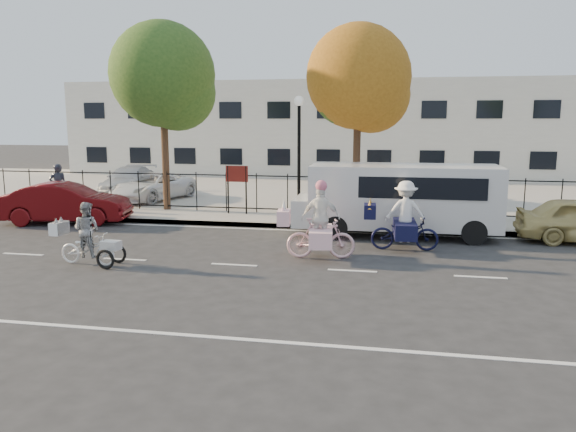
% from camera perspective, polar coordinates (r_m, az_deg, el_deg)
% --- Properties ---
extents(ground, '(120.00, 120.00, 0.00)m').
position_cam_1_polar(ground, '(14.37, -5.50, -4.98)').
color(ground, '#333334').
extents(road_markings, '(60.00, 9.52, 0.01)m').
position_cam_1_polar(road_markings, '(14.37, -5.50, -4.96)').
color(road_markings, silver).
rests_on(road_markings, ground).
extents(curb, '(60.00, 0.10, 0.15)m').
position_cam_1_polar(curb, '(19.14, -1.26, -0.99)').
color(curb, '#A8A399').
rests_on(curb, ground).
extents(sidewalk, '(60.00, 2.20, 0.15)m').
position_cam_1_polar(sidewalk, '(20.15, -0.64, -0.44)').
color(sidewalk, '#A8A399').
rests_on(sidewalk, ground).
extents(parking_lot, '(60.00, 15.60, 0.15)m').
position_cam_1_polar(parking_lot, '(28.83, 2.89, 2.65)').
color(parking_lot, '#A8A399').
rests_on(parking_lot, ground).
extents(iron_fence, '(58.00, 0.06, 1.50)m').
position_cam_1_polar(iron_fence, '(21.09, -0.05, 2.29)').
color(iron_fence, black).
rests_on(iron_fence, sidewalk).
extents(building, '(34.00, 10.00, 6.00)m').
position_cam_1_polar(building, '(38.54, 5.03, 8.78)').
color(building, silver).
rests_on(building, ground).
extents(lamppost, '(0.36, 0.36, 4.33)m').
position_cam_1_polar(lamppost, '(20.43, 1.13, 8.27)').
color(lamppost, black).
rests_on(lamppost, sidewalk).
extents(street_sign, '(0.85, 0.06, 1.80)m').
position_cam_1_polar(street_sign, '(21.07, -5.21, 3.66)').
color(street_sign, black).
rests_on(street_sign, sidewalk).
extents(zebra_trike, '(1.88, 0.75, 1.61)m').
position_cam_1_polar(zebra_trike, '(15.11, -19.70, -2.36)').
color(zebra_trike, white).
rests_on(zebra_trike, ground).
extents(unicorn_bike, '(2.11, 1.48, 2.10)m').
position_cam_1_polar(unicorn_bike, '(14.85, 3.21, -1.40)').
color(unicorn_bike, '#F6BBC2').
rests_on(unicorn_bike, ground).
extents(bull_bike, '(2.12, 1.46, 1.97)m').
position_cam_1_polar(bull_bike, '(16.11, 11.69, -0.67)').
color(bull_bike, black).
rests_on(bull_bike, ground).
extents(white_van, '(6.35, 2.23, 2.25)m').
position_cam_1_polar(white_van, '(17.99, 11.28, 1.90)').
color(white_van, silver).
rests_on(white_van, ground).
extents(red_sedan, '(4.60, 2.42, 1.44)m').
position_cam_1_polar(red_sedan, '(21.39, -21.62, 1.22)').
color(red_sedan, '#51090B').
rests_on(red_sedan, ground).
extents(pedestrian, '(0.78, 0.75, 1.79)m').
position_cam_1_polar(pedestrian, '(23.90, -22.30, 2.79)').
color(pedestrian, black).
rests_on(pedestrian, sidewalk).
extents(lot_car_a, '(2.44, 4.64, 1.28)m').
position_cam_1_polar(lot_car_a, '(27.66, -15.84, 3.48)').
color(lot_car_a, '#B5B8BD').
rests_on(lot_car_a, parking_lot).
extents(lot_car_b, '(2.99, 4.64, 1.19)m').
position_cam_1_polar(lot_car_b, '(25.35, -13.56, 2.93)').
color(lot_car_b, white).
rests_on(lot_car_b, parking_lot).
extents(lot_car_d, '(2.34, 4.18, 1.34)m').
position_cam_1_polar(lot_car_d, '(24.71, 16.47, 2.81)').
color(lot_car_d, '#93979A').
rests_on(lot_car_d, parking_lot).
extents(tree_west, '(4.01, 4.01, 7.35)m').
position_cam_1_polar(tree_west, '(22.48, -12.23, 13.37)').
color(tree_west, '#442D1D').
rests_on(tree_west, ground).
extents(tree_mid, '(3.92, 3.92, 7.18)m').
position_cam_1_polar(tree_mid, '(21.67, 7.53, 13.34)').
color(tree_mid, '#442D1D').
rests_on(tree_mid, ground).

